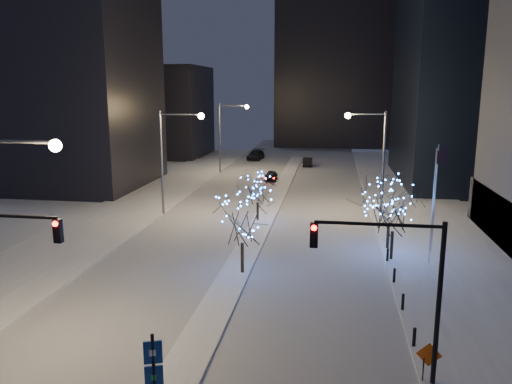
% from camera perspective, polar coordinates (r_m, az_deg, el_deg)
% --- Properties ---
extents(ground, '(160.00, 160.00, 0.00)m').
position_cam_1_polar(ground, '(22.80, -8.76, -20.24)').
color(ground, white).
rests_on(ground, ground).
extents(road, '(20.00, 130.00, 0.02)m').
position_cam_1_polar(road, '(55.06, 2.13, -0.90)').
color(road, '#A8ACB7').
rests_on(road, ground).
extents(median, '(2.00, 80.00, 0.15)m').
position_cam_1_polar(median, '(50.21, 1.47, -2.06)').
color(median, white).
rests_on(median, ground).
extents(east_sidewalk, '(10.00, 90.00, 0.15)m').
position_cam_1_polar(east_sidewalk, '(41.17, 20.89, -5.95)').
color(east_sidewalk, white).
rests_on(east_sidewalk, ground).
extents(west_sidewalk, '(8.00, 90.00, 0.15)m').
position_cam_1_polar(west_sidewalk, '(44.95, -18.29, -4.31)').
color(west_sidewalk, white).
rests_on(west_sidewalk, ground).
extents(filler_west_near, '(22.00, 18.00, 24.00)m').
position_cam_1_polar(filler_west_near, '(67.62, -21.99, 10.85)').
color(filler_west_near, black).
rests_on(filler_west_near, ground).
extents(filler_west_far, '(18.00, 16.00, 16.00)m').
position_cam_1_polar(filler_west_far, '(94.13, -11.38, 9.02)').
color(filler_west_far, black).
rests_on(filler_west_far, ground).
extents(horizon_block, '(24.00, 14.00, 42.00)m').
position_cam_1_polar(horizon_block, '(110.75, 8.99, 16.21)').
color(horizon_block, black).
rests_on(horizon_block, ground).
extents(street_lamp_w_near, '(4.40, 0.56, 10.00)m').
position_cam_1_polar(street_lamp_w_near, '(25.93, -27.05, -1.87)').
color(street_lamp_w_near, '#595E66').
rests_on(street_lamp_w_near, ground).
extents(street_lamp_w_mid, '(4.40, 0.56, 10.00)m').
position_cam_1_polar(street_lamp_w_mid, '(48.14, -9.60, 4.96)').
color(street_lamp_w_mid, '#595E66').
rests_on(street_lamp_w_mid, ground).
extents(street_lamp_w_far, '(4.40, 0.56, 10.00)m').
position_cam_1_polar(street_lamp_w_far, '(72.19, -3.37, 7.29)').
color(street_lamp_w_far, '#595E66').
rests_on(street_lamp_w_far, ground).
extents(street_lamp_east, '(3.90, 0.56, 10.00)m').
position_cam_1_polar(street_lamp_east, '(48.87, 13.37, 4.84)').
color(street_lamp_east, '#595E66').
rests_on(street_lamp_east, ground).
extents(traffic_signal_east, '(5.26, 0.43, 7.00)m').
position_cam_1_polar(traffic_signal_east, '(20.89, 16.13, -9.09)').
color(traffic_signal_east, black).
rests_on(traffic_signal_east, ground).
extents(flagpoles, '(1.35, 2.60, 8.00)m').
position_cam_1_polar(flagpoles, '(37.08, 19.82, -0.22)').
color(flagpoles, silver).
rests_on(flagpoles, east_sidewalk).
extents(bollards, '(0.16, 12.16, 0.90)m').
position_cam_1_polar(bollards, '(30.86, 15.95, -10.47)').
color(bollards, black).
rests_on(bollards, east_sidewalk).
extents(car_near, '(1.58, 3.87, 1.31)m').
position_cam_1_polar(car_near, '(66.55, 1.73, 1.86)').
color(car_near, black).
rests_on(car_near, ground).
extents(car_mid, '(1.49, 4.14, 1.36)m').
position_cam_1_polar(car_mid, '(79.97, 5.92, 3.48)').
color(car_mid, black).
rests_on(car_mid, ground).
extents(car_far, '(2.70, 5.75, 1.62)m').
position_cam_1_polar(car_far, '(86.67, -0.03, 4.27)').
color(car_far, black).
rests_on(car_far, ground).
extents(holiday_tree_median_near, '(4.87, 4.87, 5.34)m').
position_cam_1_polar(holiday_tree_median_near, '(32.28, -1.60, -3.30)').
color(holiday_tree_median_near, black).
rests_on(holiday_tree_median_near, median).
extents(holiday_tree_median_far, '(4.60, 4.60, 4.59)m').
position_cam_1_polar(holiday_tree_median_far, '(45.48, 0.19, 0.44)').
color(holiday_tree_median_far, black).
rests_on(holiday_tree_median_far, median).
extents(holiday_tree_plaza_near, '(5.81, 5.81, 5.76)m').
position_cam_1_polar(holiday_tree_plaza_near, '(36.10, 15.47, -1.78)').
color(holiday_tree_plaza_near, black).
rests_on(holiday_tree_plaza_near, east_sidewalk).
extents(holiday_tree_plaza_far, '(4.39, 4.39, 5.15)m').
position_cam_1_polar(holiday_tree_plaza_far, '(38.60, 15.02, -1.55)').
color(holiday_tree_plaza_far, black).
rests_on(holiday_tree_plaza_far, east_sidewalk).
extents(wayfinding_sign, '(0.64, 0.29, 3.69)m').
position_cam_1_polar(wayfinding_sign, '(18.98, -11.60, -19.45)').
color(wayfinding_sign, black).
rests_on(wayfinding_sign, ground).
extents(construction_sign, '(1.03, 0.15, 1.71)m').
position_cam_1_polar(construction_sign, '(22.69, 19.13, -17.51)').
color(construction_sign, black).
rests_on(construction_sign, east_sidewalk).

